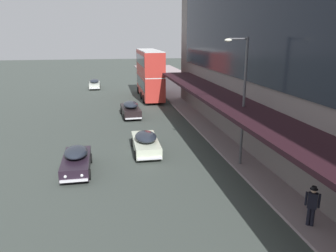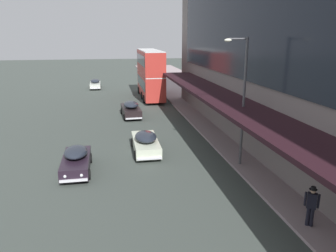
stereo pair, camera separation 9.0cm
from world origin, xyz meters
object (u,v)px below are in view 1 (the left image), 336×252
transit_bus_kerbside_front (150,73)px  street_lamp (242,94)px  sedan_second_mid (146,142)px  sedan_oncoming_front (76,160)px  sedan_trailing_near (95,84)px  sedan_second_near (131,109)px  pedestrian_at_kerb (312,204)px

transit_bus_kerbside_front → street_lamp: size_ratio=1.39×
transit_bus_kerbside_front → sedan_second_mid: transit_bus_kerbside_front is taller
sedan_oncoming_front → sedan_trailing_near: 33.80m
sedan_oncoming_front → sedan_second_near: 14.37m
sedan_second_mid → street_lamp: street_lamp is taller
sedan_oncoming_front → sedan_trailing_near: bearing=89.8°
sedan_oncoming_front → pedestrian_at_kerb: bearing=-38.4°
transit_bus_kerbside_front → sedan_oncoming_front: bearing=-107.9°
street_lamp → sedan_trailing_near: bearing=106.1°
transit_bus_kerbside_front → street_lamp: 25.22m
transit_bus_kerbside_front → pedestrian_at_kerb: size_ratio=5.95×
sedan_second_mid → sedan_trailing_near: 31.46m
sedan_second_mid → sedan_second_near: (-0.26, 11.02, 0.05)m
sedan_second_mid → street_lamp: bearing=-33.6°
pedestrian_at_kerb → street_lamp: size_ratio=0.23×
sedan_trailing_near → sedan_second_near: 20.56m
sedan_second_mid → pedestrian_at_kerb: bearing=-61.8°
transit_bus_kerbside_front → sedan_oncoming_front: size_ratio=2.46×
sedan_second_mid → sedan_oncoming_front: bearing=-150.1°
transit_bus_kerbside_front → street_lamp: (2.44, -25.07, 1.29)m
sedan_second_near → street_lamp: bearing=-68.4°
sedan_trailing_near → transit_bus_kerbside_front: bearing=-52.0°
sedan_oncoming_front → street_lamp: 11.00m
street_lamp → transit_bus_kerbside_front: bearing=95.5°
sedan_second_near → pedestrian_at_kerb: (6.17, -22.05, 0.37)m
transit_bus_kerbside_front → sedan_second_near: 11.21m
sedan_oncoming_front → sedan_second_near: size_ratio=0.93×
sedan_oncoming_front → street_lamp: street_lamp is taller
sedan_oncoming_front → pedestrian_at_kerb: 13.47m
sedan_second_near → transit_bus_kerbside_front: bearing=71.9°
sedan_second_mid → sedan_second_near: sedan_second_near is taller
sedan_second_mid → sedan_oncoming_front: sedan_second_mid is taller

